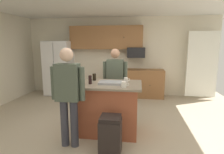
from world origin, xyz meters
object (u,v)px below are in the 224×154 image
refrigerator (59,68)px  kitchen_island (110,108)px  person_guest_by_door (68,91)px  tumbler_amber (94,77)px  mug_ceramic_white (124,84)px  trash_bin (110,135)px  serving_tray (111,83)px  mug_blue_stoneware (126,80)px  glass_stout_tall (90,80)px  person_host_foreground (115,79)px  microwave_over_range (136,52)px

refrigerator → kitchen_island: refrigerator is taller
person_guest_by_door → tumbler_amber: bearing=28.8°
person_guest_by_door → mug_ceramic_white: bearing=-25.6°
refrigerator → trash_bin: refrigerator is taller
tumbler_amber → serving_tray: 0.48m
mug_blue_stoneware → mug_ceramic_white: bearing=-89.9°
refrigerator → kitchen_island: size_ratio=1.51×
refrigerator → kitchen_island: bearing=-49.7°
refrigerator → glass_stout_tall: 3.18m
kitchen_island → glass_stout_tall: bearing=-166.0°
kitchen_island → glass_stout_tall: 0.67m
kitchen_island → person_host_foreground: bearing=89.8°
person_host_foreground → glass_stout_tall: (-0.36, -0.88, 0.13)m
person_guest_by_door → tumbler_amber: person_guest_by_door is taller
person_guest_by_door → glass_stout_tall: 0.59m
glass_stout_tall → trash_bin: 1.10m
microwave_over_range → glass_stout_tall: (-0.81, -2.74, -0.39)m
mug_blue_stoneware → glass_stout_tall: size_ratio=0.78×
microwave_over_range → mug_blue_stoneware: size_ratio=4.50×
person_guest_by_door → mug_blue_stoneware: 1.19m
mug_blue_stoneware → mug_ceramic_white: mug_ceramic_white is taller
kitchen_island → person_host_foreground: 0.90m
person_guest_by_door → mug_ceramic_white: 0.95m
glass_stout_tall → mug_ceramic_white: 0.68m
refrigerator → person_host_foreground: 2.77m
kitchen_island → person_guest_by_door: 0.97m
microwave_over_range → mug_blue_stoneware: bearing=-93.6°
person_guest_by_door → trash_bin: bearing=-54.4°
tumbler_amber → mug_ceramic_white: tumbler_amber is taller
tumbler_amber → serving_tray: bearing=-35.8°
person_host_foreground → serving_tray: 0.83m
kitchen_island → glass_stout_tall: glass_stout_tall is taller
person_guest_by_door → person_host_foreground: bearing=20.9°
tumbler_amber → glass_stout_tall: glass_stout_tall is taller
glass_stout_tall → serving_tray: bearing=8.9°
tumbler_amber → trash_bin: (0.48, -0.97, -0.75)m
mug_blue_stoneware → trash_bin: (-0.17, -0.89, -0.72)m
refrigerator → person_host_foreground: size_ratio=1.12×
mug_ceramic_white → person_guest_by_door: bearing=-159.3°
tumbler_amber → serving_tray: tumbler_amber is taller
person_guest_by_door → tumbler_amber: 0.90m
person_guest_by_door → person_host_foreground: (0.59, 1.41, -0.03)m
trash_bin → person_guest_by_door: bearing=171.9°
serving_tray → microwave_over_range: bearing=80.9°
microwave_over_range → kitchen_island: size_ratio=0.47×
microwave_over_range → tumbler_amber: size_ratio=3.97×
mug_ceramic_white → trash_bin: (-0.17, -0.44, -0.73)m
kitchen_island → serving_tray: (0.02, -0.03, 0.50)m
person_host_foreground → refrigerator: bearing=-128.8°
microwave_over_range → trash_bin: microwave_over_range is taller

